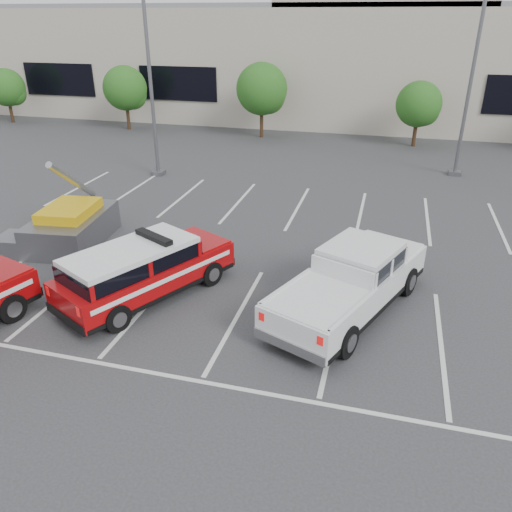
{
  "coord_description": "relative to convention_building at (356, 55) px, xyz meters",
  "views": [
    {
      "loc": [
        3.56,
        -11.22,
        7.57
      ],
      "look_at": [
        0.06,
        1.77,
        1.05
      ],
      "focal_mm": 35.0,
      "sensor_mm": 36.0,
      "label": 1
    }
  ],
  "objects": [
    {
      "name": "white_pickup",
      "position": [
        2.77,
        -30.69,
        -3.99
      ],
      "size": [
        4.17,
        6.28,
        1.83
      ],
      "rotation": [
        0.0,
        0.0,
        -0.39
      ],
      "color": "silver",
      "rests_on": "ground"
    },
    {
      "name": "tree_left",
      "position": [
        -15.09,
        -9.82,
        -1.95
      ],
      "size": [
        3.07,
        3.07,
        4.42
      ],
      "color": "#3F2B19",
      "rests_on": "ground"
    },
    {
      "name": "light_pole_mid",
      "position": [
        6.82,
        -15.86,
        0.47
      ],
      "size": [
        0.9,
        0.6,
        10.24
      ],
      "color": "#59595E",
      "rests_on": "ground"
    },
    {
      "name": "tree_mid_left",
      "position": [
        -5.09,
        -9.82,
        -1.68
      ],
      "size": [
        3.37,
        3.37,
        4.85
      ],
      "color": "#3F2B19",
      "rests_on": "ground"
    },
    {
      "name": "stall_markings",
      "position": [
        -0.18,
        -27.36,
        -4.71
      ],
      "size": [
        23.0,
        15.0,
        0.01
      ],
      "primitive_type": "cube",
      "color": "silver",
      "rests_on": "ground"
    },
    {
      "name": "tree_mid_right",
      "position": [
        4.91,
        -9.82,
        -2.22
      ],
      "size": [
        2.77,
        2.77,
        3.99
      ],
      "color": "#3F2B19",
      "rests_on": "ground"
    },
    {
      "name": "utility_rig",
      "position": [
        -7.55,
        -28.74,
        -4.07
      ],
      "size": [
        3.29,
        4.07,
        3.24
      ],
      "rotation": [
        0.0,
        0.0,
        0.12
      ],
      "color": "#59595E",
      "rests_on": "ground"
    },
    {
      "name": "convention_building",
      "position": [
        0.0,
        0.0,
        0.0
      ],
      "size": [
        60.0,
        16.99,
        13.2
      ],
      "color": "#B6AA9A",
      "rests_on": "ground"
    },
    {
      "name": "light_pole_left",
      "position": [
        -8.18,
        -19.86,
        0.47
      ],
      "size": [
        0.9,
        0.6,
        10.24
      ],
      "color": "#59595E",
      "rests_on": "ground"
    },
    {
      "name": "tree_far_left",
      "position": [
        -25.09,
        -9.82,
        -2.22
      ],
      "size": [
        2.77,
        2.77,
        3.99
      ],
      "color": "#3F2B19",
      "rests_on": "ground"
    },
    {
      "name": "fire_chief_suv",
      "position": [
        -3.11,
        -31.51,
        -3.96
      ],
      "size": [
        4.12,
        5.59,
        1.86
      ],
      "rotation": [
        0.0,
        0.0,
        -0.47
      ],
      "color": "#940709",
      "rests_on": "ground"
    },
    {
      "name": "ground",
      "position": [
        -0.18,
        -31.86,
        -4.72
      ],
      "size": [
        120.0,
        120.0,
        0.0
      ],
      "primitive_type": "plane",
      "color": "#303032",
      "rests_on": "ground"
    }
  ]
}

